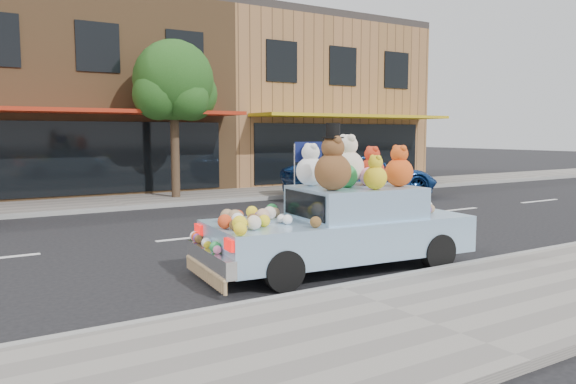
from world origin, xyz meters
TOP-DOWN VIEW (x-y plane):
  - ground at (0.00, 0.00)m, footprint 120.00×120.00m
  - near_sidewalk at (0.00, -6.50)m, footprint 60.00×3.00m
  - far_sidewalk at (0.00, 6.50)m, footprint 60.00×3.00m
  - near_kerb at (0.00, -5.00)m, footprint 60.00×0.12m
  - far_kerb at (0.00, 5.00)m, footprint 60.00×0.12m
  - storefront_mid at (0.00, 11.97)m, footprint 10.00×9.80m
  - storefront_right at (10.00, 11.97)m, footprint 10.00×9.80m
  - street_tree at (2.03, 6.55)m, footprint 3.00×2.70m
  - car_blue at (7.63, 3.84)m, footprint 5.75×3.71m
  - art_car at (0.94, -3.84)m, footprint 4.63×2.16m

SIDE VIEW (x-z plane):
  - ground at x=0.00m, z-range 0.00..0.00m
  - near_sidewalk at x=0.00m, z-range 0.00..0.12m
  - far_sidewalk at x=0.00m, z-range 0.00..0.12m
  - near_kerb at x=0.00m, z-range 0.00..0.13m
  - far_kerb at x=0.00m, z-range 0.00..0.13m
  - car_blue at x=7.63m, z-range 0.00..1.47m
  - art_car at x=0.94m, z-range -0.37..2.00m
  - storefront_mid at x=0.00m, z-range -0.01..7.29m
  - storefront_right at x=10.00m, z-range -0.01..7.29m
  - street_tree at x=2.03m, z-range 1.08..6.30m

